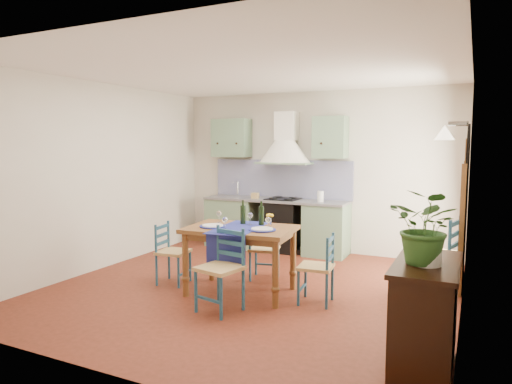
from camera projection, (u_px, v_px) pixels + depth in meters
floor at (251, 289)px, 5.96m from camera, size 5.00×5.00×0.00m
back_wall at (284, 191)px, 8.11m from camera, size 5.00×0.96×2.80m
right_wall at (465, 194)px, 4.99m from camera, size 0.26×5.00×2.80m
left_wall at (103, 176)px, 6.90m from camera, size 0.04×5.00×2.80m
ceiling at (250, 70)px, 5.67m from camera, size 5.00×5.00×0.01m
dining_table at (240, 235)px, 5.73m from camera, size 1.40×1.07×1.16m
chair_near at (222, 268)px, 5.15m from camera, size 0.52×0.52×0.94m
chair_far at (264, 250)px, 6.34m from camera, size 0.45×0.45×0.82m
chair_left at (171, 252)px, 6.17m from camera, size 0.43×0.43×0.83m
chair_right at (318, 268)px, 5.39m from camera, size 0.42×0.42×0.83m
chair_spare at (440, 255)px, 5.64m from camera, size 0.57×0.57×1.00m
sideboard at (425, 313)px, 3.74m from camera, size 0.50×1.05×0.94m
potted_plant at (427, 227)px, 3.58m from camera, size 0.69×0.65×0.60m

